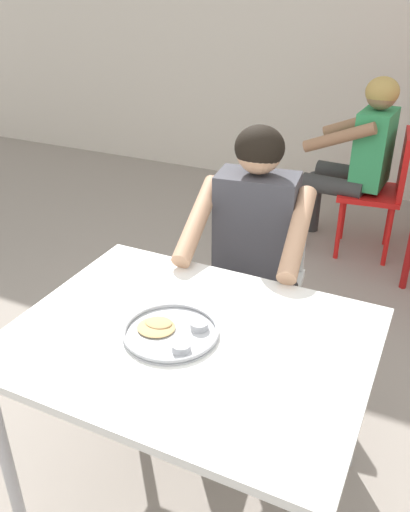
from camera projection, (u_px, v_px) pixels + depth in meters
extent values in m
cube|color=gray|center=(188.00, 501.00, 2.00)|extent=(12.00, 12.00, 0.05)
cube|color=white|center=(190.00, 340.00, 1.68)|extent=(1.13, 0.87, 0.03)
cylinder|color=#B2B2B7|center=(4.00, 451.00, 1.74)|extent=(0.04, 0.04, 0.70)
cylinder|color=#B2B2B7|center=(128.00, 328.00, 2.34)|extent=(0.04, 0.04, 0.70)
cylinder|color=#B2B2B7|center=(358.00, 398.00, 1.96)|extent=(0.04, 0.04, 0.70)
cylinder|color=#B7BABF|center=(171.00, 334.00, 1.67)|extent=(0.31, 0.31, 0.01)
torus|color=#B7BABF|center=(171.00, 331.00, 1.67)|extent=(0.31, 0.31, 0.01)
cylinder|color=#B2B5BA|center=(181.00, 347.00, 1.59)|extent=(0.06, 0.06, 0.02)
cylinder|color=#9E4714|center=(181.00, 346.00, 1.59)|extent=(0.05, 0.05, 0.01)
cylinder|color=#B2B5BA|center=(199.00, 325.00, 1.69)|extent=(0.06, 0.06, 0.02)
cylinder|color=#B77F23|center=(199.00, 324.00, 1.69)|extent=(0.05, 0.05, 0.01)
ellipsoid|color=tan|center=(156.00, 327.00, 1.69)|extent=(0.14, 0.13, 0.01)
ellipsoid|color=tan|center=(159.00, 322.00, 1.70)|extent=(0.10, 0.09, 0.01)
cube|color=silver|center=(256.00, 287.00, 2.49)|extent=(0.45, 0.46, 0.04)
cube|color=silver|center=(267.00, 230.00, 2.55)|extent=(0.38, 0.09, 0.38)
cylinder|color=silver|center=(280.00, 352.00, 2.42)|extent=(0.03, 0.03, 0.41)
cylinder|color=silver|center=(213.00, 339.00, 2.51)|extent=(0.03, 0.03, 0.41)
cylinder|color=silver|center=(292.00, 313.00, 2.70)|extent=(0.03, 0.03, 0.41)
cylinder|color=silver|center=(232.00, 303.00, 2.78)|extent=(0.03, 0.03, 0.41)
cylinder|color=black|center=(263.00, 389.00, 2.18)|extent=(0.10, 0.10, 0.45)
cylinder|color=black|center=(277.00, 310.00, 2.22)|extent=(0.17, 0.41, 0.12)
cylinder|color=black|center=(195.00, 374.00, 2.26)|extent=(0.10, 0.10, 0.45)
cylinder|color=black|center=(209.00, 298.00, 2.30)|extent=(0.17, 0.41, 0.12)
cube|color=#3F3F47|center=(255.00, 231.00, 2.30)|extent=(0.36, 0.24, 0.51)
cylinder|color=tan|center=(298.00, 233.00, 2.05)|extent=(0.14, 0.46, 0.25)
cylinder|color=tan|center=(198.00, 219.00, 2.16)|extent=(0.14, 0.46, 0.25)
sphere|color=tan|center=(260.00, 151.00, 2.13)|extent=(0.19, 0.19, 0.19)
ellipsoid|color=black|center=(260.00, 148.00, 2.13)|extent=(0.21, 0.20, 0.18)
cube|color=red|center=(369.00, 193.00, 3.53)|extent=(0.44, 0.45, 0.04)
cube|color=red|center=(404.00, 164.00, 3.37)|extent=(0.08, 0.38, 0.40)
cylinder|color=red|center=(339.00, 230.00, 3.55)|extent=(0.03, 0.03, 0.42)
cylinder|color=red|center=(343.00, 212.00, 3.82)|extent=(0.03, 0.03, 0.42)
cylinder|color=red|center=(388.00, 237.00, 3.46)|extent=(0.03, 0.03, 0.42)
cylinder|color=red|center=(389.00, 218.00, 3.73)|extent=(0.03, 0.03, 0.42)
cylinder|color=#333333|center=(300.00, 217.00, 3.71)|extent=(0.10, 0.10, 0.45)
cylinder|color=#333333|center=(332.00, 186.00, 3.50)|extent=(0.41, 0.14, 0.12)
cylinder|color=#333333|center=(314.00, 202.00, 3.94)|extent=(0.10, 0.10, 0.45)
cylinder|color=#333333|center=(345.00, 173.00, 3.73)|extent=(0.41, 0.14, 0.12)
cube|color=#339959|center=(374.00, 149.00, 3.41)|extent=(0.22, 0.35, 0.49)
cylinder|color=#996B4C|center=(339.00, 138.00, 3.29)|extent=(0.46, 0.10, 0.25)
cylinder|color=#996B4C|center=(356.00, 123.00, 3.60)|extent=(0.46, 0.10, 0.25)
sphere|color=#996B4C|center=(382.00, 94.00, 3.25)|extent=(0.19, 0.19, 0.19)
ellipsoid|color=tan|center=(382.00, 92.00, 3.24)|extent=(0.21, 0.20, 0.18)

